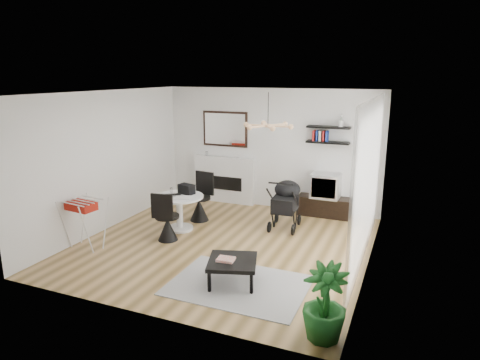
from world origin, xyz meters
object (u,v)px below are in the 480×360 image
at_px(tv_console, 324,206).
at_px(drying_rack, 85,223).
at_px(crt_tv, 326,185).
at_px(dining_table, 179,207).
at_px(fireplace, 224,174).
at_px(potted_plant, 325,303).
at_px(coffee_table, 232,263).
at_px(stroller, 286,206).

relative_size(tv_console, drying_rack, 1.27).
xyz_separation_m(crt_tv, dining_table, (-2.47, -1.93, -0.22)).
relative_size(fireplace, potted_plant, 2.34).
xyz_separation_m(fireplace, tv_console, (2.43, -0.13, -0.47)).
xyz_separation_m(drying_rack, coffee_table, (2.91, -0.21, -0.14)).
bearing_deg(crt_tv, stroller, -120.28).
distance_m(dining_table, potted_plant, 4.19).
distance_m(crt_tv, potted_plant, 4.51).
distance_m(stroller, coffee_table, 2.58).
height_order(fireplace, tv_console, fireplace).
height_order(fireplace, dining_table, fireplace).
relative_size(crt_tv, potted_plant, 0.64).
relative_size(drying_rack, coffee_table, 1.02).
height_order(fireplace, drying_rack, fireplace).
bearing_deg(drying_rack, fireplace, 79.89).
bearing_deg(fireplace, crt_tv, -3.13).
bearing_deg(tv_console, coffee_table, -99.43).
height_order(drying_rack, coffee_table, drying_rack).
bearing_deg(coffee_table, crt_tv, 80.25).
bearing_deg(dining_table, tv_console, 38.32).
bearing_deg(crt_tv, dining_table, -141.95).
bearing_deg(tv_console, dining_table, -141.68).
bearing_deg(fireplace, drying_rack, -107.12).
bearing_deg(drying_rack, tv_console, 50.91).
distance_m(fireplace, dining_table, 2.08).
bearing_deg(dining_table, potted_plant, -36.35).
height_order(stroller, potted_plant, stroller).
distance_m(tv_console, crt_tv, 0.47).
bearing_deg(tv_console, fireplace, 176.92).
bearing_deg(drying_rack, crt_tv, 50.72).
xyz_separation_m(stroller, potted_plant, (1.49, -3.41, 0.01)).
relative_size(fireplace, tv_console, 1.92).
height_order(crt_tv, coffee_table, crt_tv).
bearing_deg(fireplace, stroller, -31.46).
bearing_deg(drying_rack, dining_table, 60.72).
relative_size(fireplace, dining_table, 2.27).
relative_size(tv_console, coffee_table, 1.29).
xyz_separation_m(crt_tv, drying_rack, (-3.53, -3.37, -0.22)).
distance_m(fireplace, coffee_table, 4.16).
relative_size(dining_table, drying_rack, 1.07).
distance_m(drying_rack, coffee_table, 2.92).
relative_size(tv_console, stroller, 1.07).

